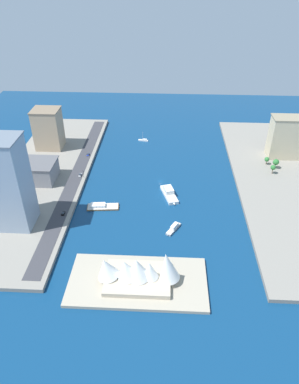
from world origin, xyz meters
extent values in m
plane|color=navy|center=(0.00, 0.00, 0.00)|extent=(440.00, 440.00, 0.00)
cube|color=gray|center=(-96.16, 0.00, 1.37)|extent=(70.00, 240.00, 2.74)
cube|color=gray|center=(96.16, 0.00, 1.37)|extent=(70.00, 240.00, 2.74)
cube|color=#A89E89|center=(9.79, 109.68, 1.00)|extent=(78.07, 39.17, 2.00)
cube|color=#38383D|center=(69.64, 0.00, 2.81)|extent=(10.73, 228.00, 0.15)
cube|color=#999EA3|center=(-10.57, 61.79, 0.72)|extent=(10.52, 14.57, 1.43)
cone|color=#999EA3|center=(-6.74, 68.48, 0.72)|extent=(1.76, 1.76, 1.29)
cube|color=white|center=(-11.09, 60.88, 2.61)|extent=(5.79, 7.37, 2.36)
cube|color=beige|center=(-10.57, 61.79, 1.48)|extent=(10.10, 13.99, 0.10)
cube|color=brown|center=(41.09, 39.16, 0.60)|extent=(23.63, 10.17, 1.19)
cone|color=brown|center=(29.33, 38.07, 0.60)|extent=(1.17, 1.17, 1.07)
cube|color=white|center=(44.66, 39.49, 2.22)|extent=(11.16, 6.27, 2.05)
cube|color=beige|center=(41.09, 39.16, 1.24)|extent=(22.68, 9.77, 0.10)
cube|color=silver|center=(-7.38, 21.18, 1.19)|extent=(14.62, 25.70, 2.38)
cone|color=silver|center=(-11.34, 33.50, 1.19)|extent=(2.69, 2.69, 2.14)
cube|color=white|center=(-6.78, 19.33, 4.24)|extent=(8.84, 11.16, 3.72)
cube|color=beige|center=(-7.38, 21.18, 2.43)|extent=(14.03, 24.68, 0.10)
cube|color=white|center=(19.06, -74.73, 0.51)|extent=(9.99, 3.83, 1.02)
cone|color=white|center=(24.14, -75.57, 0.51)|extent=(1.05, 1.05, 0.91)
cube|color=white|center=(17.59, -74.48, 1.59)|extent=(4.25, 2.45, 1.15)
cube|color=beige|center=(19.06, -74.73, 1.07)|extent=(9.59, 3.68, 0.10)
cylinder|color=silver|center=(19.54, -74.81, 5.21)|extent=(0.24, 0.24, 8.39)
cube|color=gray|center=(104.92, 7.01, 10.16)|extent=(41.24, 25.31, 14.84)
cube|color=#59595C|center=(104.92, 7.01, 17.98)|extent=(42.89, 26.32, 0.80)
cube|color=tan|center=(105.14, -51.35, 20.84)|extent=(23.46, 20.94, 36.20)
cube|color=#7C6B55|center=(105.14, -51.35, 39.34)|extent=(24.39, 21.77, 0.80)
cube|color=#8C9EB2|center=(98.09, 63.04, 33.85)|extent=(29.26, 22.45, 62.23)
cube|color=#C6B793|center=(-110.75, -44.26, 20.94)|extent=(31.93, 16.82, 36.42)
cube|color=gray|center=(-110.75, -44.26, 39.55)|extent=(33.21, 17.50, 0.80)
cylinder|color=black|center=(67.83, 50.58, 3.21)|extent=(0.27, 0.65, 0.64)
cylinder|color=black|center=(66.06, 50.64, 3.21)|extent=(0.27, 0.65, 0.64)
cylinder|color=black|center=(67.93, 53.59, 3.21)|extent=(0.27, 0.65, 0.64)
cylinder|color=black|center=(66.16, 53.65, 3.21)|extent=(0.27, 0.65, 0.64)
cube|color=black|center=(67.00, 52.12, 3.46)|extent=(2.11, 4.37, 0.72)
cube|color=#262D38|center=(67.01, 52.33, 4.05)|extent=(1.81, 2.47, 0.46)
cylinder|color=black|center=(67.13, -2.01, 3.21)|extent=(0.25, 0.64, 0.64)
cylinder|color=black|center=(65.57, -2.01, 3.21)|extent=(0.25, 0.64, 0.64)
cylinder|color=black|center=(67.13, 1.55, 3.21)|extent=(0.25, 0.64, 0.64)
cylinder|color=black|center=(65.57, 1.55, 3.21)|extent=(0.25, 0.64, 0.64)
cube|color=white|center=(66.35, -0.23, 3.52)|extent=(1.76, 5.09, 0.82)
cube|color=#262D38|center=(66.35, 0.02, 4.23)|extent=(1.55, 2.85, 0.61)
cylinder|color=black|center=(67.75, -37.81, 3.21)|extent=(0.26, 0.64, 0.64)
cylinder|color=black|center=(65.98, -37.78, 3.21)|extent=(0.26, 0.64, 0.64)
cylinder|color=black|center=(67.79, -34.78, 3.21)|extent=(0.26, 0.64, 0.64)
cylinder|color=black|center=(66.02, -34.76, 3.21)|extent=(0.26, 0.64, 0.64)
cube|color=blue|center=(66.88, -36.28, 3.51)|extent=(2.02, 4.35, 0.80)
cube|color=#262D38|center=(66.89, -36.07, 4.23)|extent=(1.76, 2.44, 0.65)
cylinder|color=black|center=(62.77, 2.10, 5.49)|extent=(0.18, 0.18, 5.50)
cube|color=black|center=(62.77, 2.10, 8.74)|extent=(0.36, 0.36, 1.00)
sphere|color=red|center=(62.77, 2.10, 9.09)|extent=(0.24, 0.24, 0.24)
sphere|color=yellow|center=(62.77, 2.10, 8.74)|extent=(0.24, 0.24, 0.24)
sphere|color=green|center=(62.77, 2.10, 8.39)|extent=(0.24, 0.24, 0.24)
cube|color=#BCAD93|center=(9.79, 109.68, 3.50)|extent=(36.85, 26.05, 3.00)
cone|color=white|center=(-6.85, 109.68, 14.05)|extent=(13.99, 11.25, 19.65)
cone|color=white|center=(2.71, 109.68, 10.54)|extent=(9.50, 8.32, 11.94)
cone|color=white|center=(9.79, 109.68, 11.32)|extent=(14.26, 13.13, 13.81)
cone|color=white|center=(16.20, 109.68, 10.51)|extent=(13.70, 12.19, 12.71)
cone|color=white|center=(27.13, 109.68, 10.88)|extent=(14.41, 12.42, 13.88)
cylinder|color=brown|center=(-91.22, -28.00, 4.37)|extent=(0.50, 0.50, 3.26)
sphere|color=#2D7233|center=(-91.22, -28.00, 7.63)|extent=(4.08, 4.08, 4.08)
cylinder|color=brown|center=(-97.23, -21.52, 4.69)|extent=(0.50, 0.50, 3.90)
sphere|color=#2D7233|center=(-97.23, -21.52, 8.69)|extent=(5.14, 5.14, 5.14)
cylinder|color=brown|center=(-92.81, -12.35, 4.81)|extent=(0.50, 0.50, 4.14)
sphere|color=#2D7233|center=(-92.81, -12.35, 8.58)|extent=(4.26, 4.26, 4.26)
camera|label=1|loc=(-4.30, 249.20, 155.85)|focal=33.47mm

